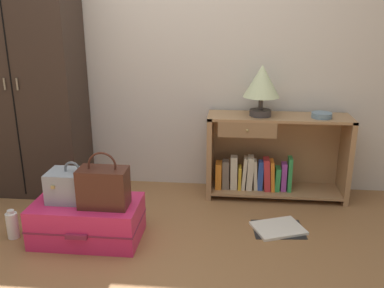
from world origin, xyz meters
The scene contains 11 objects.
ground_plane centered at (0.00, 0.00, 0.00)m, with size 9.00×9.00×0.00m, color olive.
back_wall centered at (0.00, 1.50, 1.30)m, with size 6.40×0.10×2.60m, color beige.
wardrobe centered at (-1.14, 1.20, 0.96)m, with size 0.87×0.47×1.91m.
bookshelf centered at (0.85, 1.27, 0.33)m, with size 1.13×0.34×0.69m.
table_lamp centered at (0.74, 1.24, 0.95)m, with size 0.28×0.28×0.40m.
bowl centered at (1.21, 1.22, 0.71)m, with size 0.16×0.16×0.04m, color slate.
suitcase_large centered at (-0.42, 0.43, 0.14)m, with size 0.72×0.43×0.27m.
train_case centered at (-0.51, 0.46, 0.37)m, with size 0.33×0.22×0.28m.
handbag centered at (-0.28, 0.39, 0.41)m, with size 0.31×0.17×0.37m.
bottle centered at (-0.94, 0.39, 0.10)m, with size 0.08×0.08×0.21m.
open_book_on_floor centered at (0.87, 0.68, 0.01)m, with size 0.41×0.37×0.02m.
Camera 1 is at (0.52, -1.97, 1.47)m, focal length 38.66 mm.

